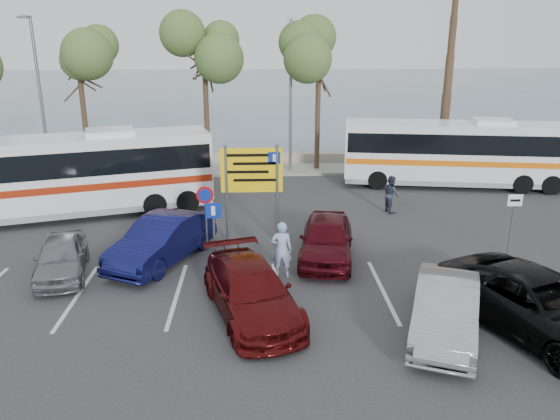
{
  "coord_description": "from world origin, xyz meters",
  "views": [
    {
      "loc": [
        1.22,
        -15.59,
        7.3
      ],
      "look_at": [
        2.0,
        3.0,
        1.27
      ],
      "focal_mm": 35.0,
      "sensor_mm": 36.0,
      "label": 1
    }
  ],
  "objects_px": {
    "pedestrian_near": "(282,249)",
    "car_silver_b": "(446,309)",
    "direction_sign": "(252,178)",
    "street_lamp_left": "(39,89)",
    "car_silver_a": "(61,257)",
    "street_lamp_right": "(291,88)",
    "pedestrian_far": "(391,194)",
    "car_blue": "(162,240)",
    "car_maroon": "(251,291)",
    "coach_bus_right": "(455,155)",
    "suv_black": "(539,304)",
    "car_red": "(326,238)",
    "coach_bus_left": "(70,178)"
  },
  "relations": [
    {
      "from": "street_lamp_left",
      "to": "suv_black",
      "type": "xyz_separation_m",
      "value": [
        18.3,
        -17.02,
        -3.82
      ]
    },
    {
      "from": "coach_bus_right",
      "to": "pedestrian_near",
      "type": "height_order",
      "value": "coach_bus_right"
    },
    {
      "from": "car_blue",
      "to": "car_maroon",
      "type": "height_order",
      "value": "car_blue"
    },
    {
      "from": "coach_bus_right",
      "to": "car_silver_a",
      "type": "xyz_separation_m",
      "value": [
        -15.99,
        -9.98,
        -0.95
      ]
    },
    {
      "from": "street_lamp_right",
      "to": "pedestrian_far",
      "type": "relative_size",
      "value": 5.05
    },
    {
      "from": "suv_black",
      "to": "pedestrian_far",
      "type": "relative_size",
      "value": 3.54
    },
    {
      "from": "suv_black",
      "to": "pedestrian_far",
      "type": "bearing_deg",
      "value": 73.91
    },
    {
      "from": "suv_black",
      "to": "pedestrian_far",
      "type": "height_order",
      "value": "pedestrian_far"
    },
    {
      "from": "coach_bus_right",
      "to": "car_silver_b",
      "type": "bearing_deg",
      "value": -109.98
    },
    {
      "from": "coach_bus_right",
      "to": "street_lamp_left",
      "type": "bearing_deg",
      "value": 171.81
    },
    {
      "from": "street_lamp_left",
      "to": "pedestrian_near",
      "type": "height_order",
      "value": "street_lamp_left"
    },
    {
      "from": "direction_sign",
      "to": "car_silver_b",
      "type": "bearing_deg",
      "value": -53.83
    },
    {
      "from": "direction_sign",
      "to": "car_red",
      "type": "height_order",
      "value": "direction_sign"
    },
    {
      "from": "car_silver_b",
      "to": "pedestrian_far",
      "type": "xyz_separation_m",
      "value": [
        0.98,
        10.0,
        0.08
      ]
    },
    {
      "from": "direction_sign",
      "to": "street_lamp_left",
      "type": "bearing_deg",
      "value": 136.83
    },
    {
      "from": "street_lamp_left",
      "to": "car_silver_a",
      "type": "height_order",
      "value": "street_lamp_left"
    },
    {
      "from": "street_lamp_right",
      "to": "car_maroon",
      "type": "xyz_separation_m",
      "value": [
        -2.0,
        -15.8,
        -3.91
      ]
    },
    {
      "from": "direction_sign",
      "to": "coach_bus_left",
      "type": "relative_size",
      "value": 0.31
    },
    {
      "from": "car_silver_b",
      "to": "car_red",
      "type": "bearing_deg",
      "value": 136.36
    },
    {
      "from": "car_silver_b",
      "to": "street_lamp_right",
      "type": "bearing_deg",
      "value": 120.39
    },
    {
      "from": "direction_sign",
      "to": "car_blue",
      "type": "distance_m",
      "value": 3.83
    },
    {
      "from": "pedestrian_near",
      "to": "pedestrian_far",
      "type": "bearing_deg",
      "value": -125.27
    },
    {
      "from": "car_silver_a",
      "to": "car_blue",
      "type": "distance_m",
      "value": 3.16
    },
    {
      "from": "car_blue",
      "to": "pedestrian_near",
      "type": "relative_size",
      "value": 2.54
    },
    {
      "from": "coach_bus_left",
      "to": "car_silver_a",
      "type": "bearing_deg",
      "value": -75.91
    },
    {
      "from": "street_lamp_right",
      "to": "car_silver_b",
      "type": "bearing_deg",
      "value": -80.33
    },
    {
      "from": "car_silver_a",
      "to": "car_maroon",
      "type": "distance_m",
      "value": 6.62
    },
    {
      "from": "direction_sign",
      "to": "pedestrian_far",
      "type": "height_order",
      "value": "direction_sign"
    },
    {
      "from": "car_blue",
      "to": "suv_black",
      "type": "height_order",
      "value": "suv_black"
    },
    {
      "from": "pedestrian_far",
      "to": "suv_black",
      "type": "bearing_deg",
      "value": 175.34
    },
    {
      "from": "street_lamp_left",
      "to": "coach_bus_left",
      "type": "xyz_separation_m",
      "value": [
        3.5,
        -7.02,
        -2.95
      ]
    },
    {
      "from": "street_lamp_left",
      "to": "suv_black",
      "type": "relative_size",
      "value": 1.43
    },
    {
      "from": "car_silver_b",
      "to": "pedestrian_near",
      "type": "bearing_deg",
      "value": 158.17
    },
    {
      "from": "pedestrian_near",
      "to": "coach_bus_left",
      "type": "bearing_deg",
      "value": -34.34
    },
    {
      "from": "car_red",
      "to": "coach_bus_left",
      "type": "bearing_deg",
      "value": 162.74
    },
    {
      "from": "car_blue",
      "to": "car_maroon",
      "type": "distance_m",
      "value": 4.83
    },
    {
      "from": "coach_bus_right",
      "to": "pedestrian_near",
      "type": "bearing_deg",
      "value": -131.2
    },
    {
      "from": "car_red",
      "to": "pedestrian_far",
      "type": "distance_m",
      "value": 6.04
    },
    {
      "from": "car_maroon",
      "to": "suv_black",
      "type": "xyz_separation_m",
      "value": [
        7.3,
        -1.22,
        0.09
      ]
    },
    {
      "from": "car_blue",
      "to": "pedestrian_far",
      "type": "height_order",
      "value": "pedestrian_far"
    },
    {
      "from": "car_silver_a",
      "to": "pedestrian_far",
      "type": "distance_m",
      "value": 13.3
    },
    {
      "from": "street_lamp_left",
      "to": "direction_sign",
      "type": "bearing_deg",
      "value": -43.17
    },
    {
      "from": "pedestrian_near",
      "to": "car_silver_b",
      "type": "bearing_deg",
      "value": 140.12
    },
    {
      "from": "car_red",
      "to": "street_lamp_left",
      "type": "bearing_deg",
      "value": 147.62
    },
    {
      "from": "coach_bus_right",
      "to": "car_silver_a",
      "type": "distance_m",
      "value": 18.87
    },
    {
      "from": "street_lamp_right",
      "to": "car_silver_a",
      "type": "distance_m",
      "value": 15.77
    },
    {
      "from": "car_red",
      "to": "pedestrian_far",
      "type": "height_order",
      "value": "pedestrian_far"
    },
    {
      "from": "suv_black",
      "to": "car_silver_a",
      "type": "bearing_deg",
      "value": 139.0
    },
    {
      "from": "car_blue",
      "to": "suv_black",
      "type": "relative_size",
      "value": 0.82
    },
    {
      "from": "street_lamp_right",
      "to": "pedestrian_far",
      "type": "bearing_deg",
      "value": -61.06
    }
  ]
}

